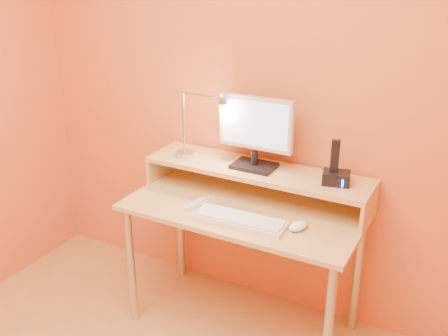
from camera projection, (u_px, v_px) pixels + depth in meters
The scene contains 25 objects.
wall_back at pixel (272, 91), 2.68m from camera, with size 3.00×0.04×2.50m, color orange.
desk_leg_fl at pixel (131, 266), 2.80m from camera, with size 0.04×0.04×0.69m, color #BCBCBD.
desk_leg_fr at pixel (328, 330), 2.32m from camera, with size 0.04×0.04×0.69m, color #BCBCBD.
desk_leg_bl at pixel (181, 226), 3.21m from camera, with size 0.04×0.04×0.69m, color #BCBCBD.
desk_leg_br at pixel (357, 274), 2.73m from camera, with size 0.04×0.04×0.69m, color #BCBCBD.
desk_lower at pixel (244, 209), 2.63m from camera, with size 1.20×0.60×0.03m, color tan.
shelf_riser_left at pixel (163, 164), 2.98m from camera, with size 0.02×0.30×0.14m, color tan.
shelf_riser_right at pixel (369, 208), 2.46m from camera, with size 0.02×0.30×0.14m, color tan.
desk_shelf at pixel (257, 170), 2.69m from camera, with size 1.20×0.30×0.03m, color tan.
monitor_foot at pixel (254, 166), 2.69m from camera, with size 0.22×0.16×0.02m, color black.
monitor_neck at pixel (254, 158), 2.67m from camera, with size 0.04×0.04×0.07m, color black.
monitor_panel at pixel (256, 123), 2.61m from camera, with size 0.40×0.04×0.27m, color silver.
monitor_back at pixel (258, 122), 2.63m from camera, with size 0.36×0.01×0.23m, color black.
monitor_screen at pixel (254, 124), 2.59m from camera, with size 0.36×0.00×0.23m, color #ABB1E3.
lamp_base at pixel (185, 154), 2.84m from camera, with size 0.10×0.10×0.03m, color #BCBCBD.
lamp_post at pixel (184, 123), 2.77m from camera, with size 0.01×0.01×0.33m, color #BCBCBD.
lamp_arm at pixel (203, 95), 2.66m from camera, with size 0.01×0.01×0.24m, color #BCBCBD.
lamp_head at pixel (223, 101), 2.61m from camera, with size 0.04×0.04×0.03m, color #BCBCBD.
lamp_bulb at pixel (223, 104), 2.62m from camera, with size 0.03×0.03×0.00m, color #FFEAC6.
phone_dock at pixel (336, 178), 2.49m from camera, with size 0.13×0.10×0.06m, color black.
phone_handset at pixel (335, 156), 2.46m from camera, with size 0.04×0.03×0.16m, color black.
phone_led at pixel (342, 183), 2.43m from camera, with size 0.01×0.00×0.04m, color #255FFF.
keyboard at pixel (240, 221), 2.47m from camera, with size 0.45×0.14×0.02m, color white.
mouse at pixel (298, 226), 2.40m from camera, with size 0.06×0.11×0.04m, color white.
remote_control at pixel (199, 203), 2.65m from camera, with size 0.05×0.18×0.02m, color white.
Camera 1 is at (1.02, -0.94, 1.90)m, focal length 41.63 mm.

